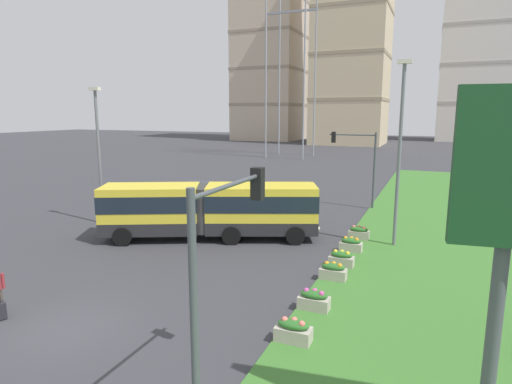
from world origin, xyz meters
name	(u,v)px	position (x,y,z in m)	size (l,w,h in m)	color
ground_plane	(67,329)	(0.00, 0.00, 0.00)	(260.00, 260.00, 0.00)	#38383D
grass_median	(447,273)	(11.44, 10.00, 0.04)	(10.00, 70.00, 0.08)	#3D752D
articulated_bus	(210,209)	(-0.66, 10.83, 1.65)	(11.76, 7.08, 3.00)	yellow
car_grey_wagon	(201,193)	(-6.04, 19.10, 0.75)	(4.56, 2.39, 1.58)	slate
rolling_suitcase	(2,310)	(-2.60, -0.32, 0.31)	(0.43, 0.37, 0.97)	#232328
flower_planter_0	(293,330)	(7.04, 2.00, 0.43)	(1.10, 0.56, 0.74)	#B7AD9E
flower_planter_1	(314,300)	(7.04, 4.36, 0.43)	(1.10, 0.56, 0.74)	#B7AD9E
flower_planter_2	(333,271)	(7.04, 7.38, 0.43)	(1.10, 0.56, 0.74)	#B7AD9E
flower_planter_3	(341,258)	(7.04, 9.07, 0.43)	(1.10, 0.56, 0.74)	#B7AD9E
flower_planter_4	(351,244)	(7.04, 11.36, 0.43)	(1.10, 0.56, 0.74)	#B7AD9E
flower_planter_5	(359,233)	(7.04, 13.69, 0.43)	(1.10, 0.56, 0.74)	#B7AD9E
traffic_light_far_right	(359,156)	(5.51, 22.00, 3.82)	(3.40, 0.28, 5.54)	#474C51
traffic_light_near_right	(222,260)	(6.64, -1.84, 3.86)	(0.28, 3.51, 5.59)	#474C51
streetlight_left	(99,150)	(-8.50, 11.08, 4.65)	(0.70, 0.28, 8.42)	slate
streetlight_median	(400,148)	(8.94, 13.28, 5.18)	(0.70, 0.28, 9.47)	slate
apartment_tower_west	(273,38)	(-30.00, 98.28, 25.88)	(15.73, 19.92, 51.71)	#C6B299
apartment_tower_westcentre	(353,35)	(-7.73, 88.09, 23.41)	(15.45, 15.05, 46.77)	beige
apartment_tower_centre	(475,48)	(17.68, 111.19, 22.30)	(15.41, 14.83, 44.57)	silver
transmission_pylon	(292,38)	(-10.84, 55.64, 18.18)	(9.00, 6.24, 33.47)	gray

